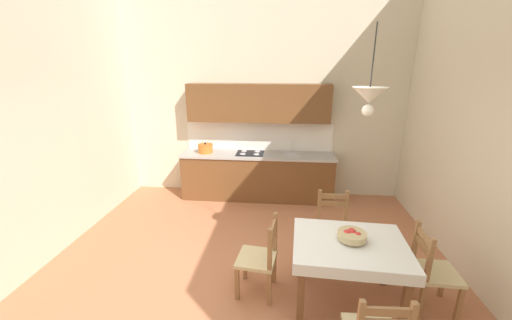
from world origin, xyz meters
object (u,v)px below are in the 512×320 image
dining_chair_window_side (432,271)px  fruit_bowl (352,235)px  dining_chair_kitchen_side (333,228)px  dining_chair_tv_side (260,258)px  kitchen_cabinetry (258,155)px  pendant_lamp (369,96)px  dining_table (349,254)px

dining_chair_window_side → fruit_bowl: (-0.86, 0.02, 0.37)m
dining_chair_kitchen_side → dining_chair_tv_side: bearing=-140.7°
kitchen_cabinetry → dining_chair_tv_side: (0.28, -2.67, -0.41)m
dining_chair_kitchen_side → pendant_lamp: bearing=-84.2°
dining_chair_window_side → dining_table: bearing=-178.5°
dining_chair_window_side → pendant_lamp: (-0.83, 0.02, 1.80)m
dining_chair_tv_side → dining_table: bearing=-4.5°
dining_chair_window_side → kitchen_cabinetry: bearing=127.6°
kitchen_cabinetry → dining_chair_kitchen_side: (1.19, -1.93, -0.41)m
dining_chair_kitchen_side → dining_table: bearing=-87.4°
dining_chair_window_side → dining_chair_tv_side: 1.82m
dining_chair_tv_side → kitchen_cabinetry: bearing=95.9°
kitchen_cabinetry → dining_table: 3.02m
fruit_bowl → pendant_lamp: size_ratio=0.37×
dining_chair_kitchen_side → dining_chair_tv_side: 1.18m
dining_table → dining_chair_tv_side: 0.97m
kitchen_cabinetry → pendant_lamp: size_ratio=3.63×
kitchen_cabinetry → dining_chair_tv_side: kitchen_cabinetry is taller
fruit_bowl → dining_table: bearing=-115.1°
fruit_bowl → dining_chair_window_side: bearing=-1.1°
dining_chair_tv_side → dining_chair_window_side: bearing=-1.6°
dining_chair_window_side → pendant_lamp: size_ratio=1.16×
kitchen_cabinetry → dining_chair_kitchen_side: kitchen_cabinetry is taller
kitchen_cabinetry → fruit_bowl: bearing=-65.3°
dining_table → fruit_bowl: fruit_bowl is taller
dining_chair_window_side → fruit_bowl: dining_chair_window_side is taller
dining_chair_tv_side → fruit_bowl: (0.97, -0.04, 0.37)m
pendant_lamp → dining_chair_tv_side: bearing=178.0°
dining_table → dining_chair_window_side: size_ratio=1.30×
pendant_lamp → kitchen_cabinetry: bearing=115.1°
dining_table → dining_chair_kitchen_side: 0.84m
fruit_bowl → pendant_lamp: (0.02, 0.00, 1.43)m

